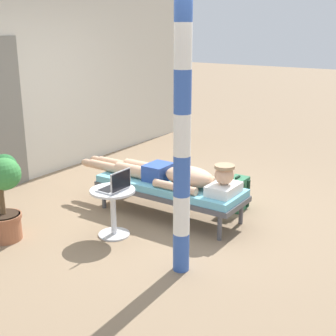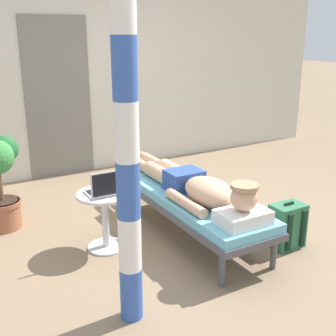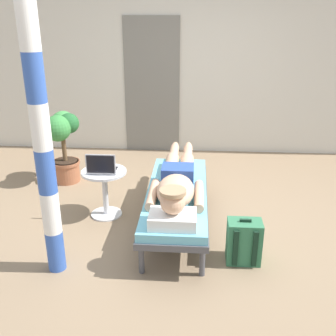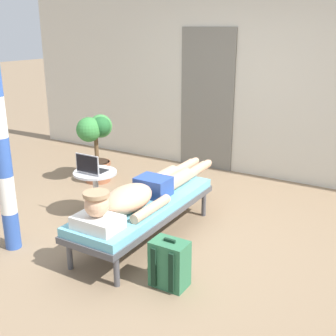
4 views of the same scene
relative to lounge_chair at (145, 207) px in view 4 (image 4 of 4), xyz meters
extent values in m
plane|color=#8C7256|center=(0.02, 0.15, -0.35)|extent=(40.00, 40.00, 0.00)
cube|color=beige|center=(0.00, 2.53, 1.00)|extent=(7.60, 0.20, 2.70)
cube|color=slate|center=(-0.51, 2.42, 0.67)|extent=(0.84, 0.03, 2.04)
cylinder|color=#4C4C51|center=(-0.26, 0.81, -0.21)|extent=(0.05, 0.05, 0.28)
cylinder|color=#4C4C51|center=(0.26, 0.81, -0.21)|extent=(0.05, 0.05, 0.28)
cylinder|color=#4C4C51|center=(-0.26, -0.81, -0.21)|extent=(0.05, 0.05, 0.28)
cylinder|color=#4C4C51|center=(0.26, -0.81, -0.21)|extent=(0.05, 0.05, 0.28)
cube|color=#4C4C51|center=(0.00, 0.00, -0.04)|extent=(0.62, 1.81, 0.06)
cube|color=#6BB7CC|center=(0.00, 0.00, 0.03)|extent=(0.59, 1.78, 0.08)
cube|color=white|center=(0.00, -0.71, 0.13)|extent=(0.40, 0.28, 0.11)
sphere|color=#D8A884|center=(0.00, -0.71, 0.29)|extent=(0.21, 0.21, 0.21)
cylinder|color=tan|center=(0.00, -0.71, 0.38)|extent=(0.22, 0.22, 0.03)
ellipsoid|color=#D8A884|center=(0.00, -0.27, 0.19)|extent=(0.35, 0.60, 0.23)
cylinder|color=#D8A884|center=(-0.22, -0.22, 0.12)|extent=(0.09, 0.55, 0.09)
cylinder|color=#D8A884|center=(0.22, -0.22, 0.12)|extent=(0.09, 0.55, 0.09)
cube|color=#2D4C9E|center=(0.00, 0.16, 0.17)|extent=(0.33, 0.26, 0.19)
cylinder|color=#D8A884|center=(-0.09, 0.50, 0.15)|extent=(0.15, 0.42, 0.15)
cylinder|color=#D8A884|center=(-0.09, 0.93, 0.13)|extent=(0.11, 0.44, 0.11)
ellipsoid|color=#D8A884|center=(-0.09, 1.22, 0.12)|extent=(0.09, 0.20, 0.10)
cylinder|color=#D8A884|center=(0.09, 0.50, 0.15)|extent=(0.15, 0.42, 0.15)
cylinder|color=#D8A884|center=(0.09, 0.93, 0.13)|extent=(0.11, 0.44, 0.11)
ellipsoid|color=#D8A884|center=(0.09, 1.22, 0.12)|extent=(0.09, 0.20, 0.10)
cylinder|color=silver|center=(-0.79, 0.20, -0.34)|extent=(0.34, 0.34, 0.02)
cylinder|color=silver|center=(-0.79, 0.20, -0.09)|extent=(0.06, 0.06, 0.48)
cylinder|color=silver|center=(-0.79, 0.20, 0.17)|extent=(0.48, 0.48, 0.02)
cube|color=silver|center=(-0.79, 0.20, 0.19)|extent=(0.31, 0.22, 0.02)
cube|color=black|center=(-0.79, 0.21, 0.20)|extent=(0.27, 0.15, 0.00)
cube|color=silver|center=(-0.79, 0.08, 0.30)|extent=(0.31, 0.01, 0.21)
cube|color=black|center=(-0.79, 0.07, 0.30)|extent=(0.29, 0.00, 0.19)
cube|color=#33724C|center=(0.63, -0.57, -0.15)|extent=(0.30, 0.20, 0.40)
cube|color=#33724C|center=(0.63, -0.45, -0.22)|extent=(0.23, 0.04, 0.18)
cube|color=black|center=(0.54, -0.68, -0.15)|extent=(0.04, 0.02, 0.34)
cube|color=black|center=(0.71, -0.68, -0.15)|extent=(0.04, 0.02, 0.34)
cube|color=black|center=(0.63, -0.57, 0.07)|extent=(0.10, 0.02, 0.02)
cylinder|color=#9E5B3D|center=(-1.51, 1.08, -0.21)|extent=(0.34, 0.34, 0.28)
cylinder|color=#9E5B3D|center=(-1.51, 1.08, -0.09)|extent=(0.37, 0.37, 0.04)
cylinder|color=#332319|center=(-1.51, 1.08, -0.06)|extent=(0.31, 0.31, 0.01)
cylinder|color=brown|center=(-1.51, 1.08, 0.11)|extent=(0.06, 0.06, 0.36)
sphere|color=#23602D|center=(-1.42, 1.10, 0.44)|extent=(0.26, 0.26, 0.26)
sphere|color=#429347|center=(-1.54, 1.23, 0.40)|extent=(0.32, 0.32, 0.32)
sphere|color=#23602D|center=(-1.59, 1.11, 0.36)|extent=(0.23, 0.23, 0.23)
sphere|color=#38843D|center=(-1.52, 0.97, 0.41)|extent=(0.33, 0.33, 0.33)
cylinder|color=#3359B2|center=(-1.00, -0.80, -0.16)|extent=(0.15, 0.15, 0.37)
cylinder|color=white|center=(-1.00, -0.80, 0.21)|extent=(0.15, 0.15, 0.37)
cylinder|color=#3359B2|center=(-1.00, -0.80, 0.57)|extent=(0.15, 0.15, 0.37)
camera|label=1|loc=(-4.27, -2.86, 1.84)|focal=49.69mm
camera|label=2|loc=(-2.02, -3.09, 1.51)|focal=46.11mm
camera|label=3|loc=(0.17, -3.63, 1.76)|focal=42.34mm
camera|label=4|loc=(2.18, -3.21, 1.70)|focal=45.59mm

